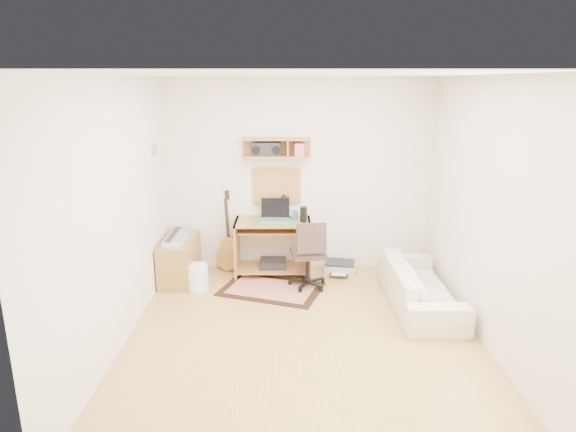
{
  "coord_description": "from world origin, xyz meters",
  "views": [
    {
      "loc": [
        -0.17,
        -4.61,
        2.54
      ],
      "look_at": [
        -0.15,
        1.05,
        1.0
      ],
      "focal_mm": 31.01,
      "sensor_mm": 36.0,
      "label": 1
    }
  ],
  "objects_px": {
    "printer": "(340,267)",
    "sofa": "(420,279)",
    "task_chair": "(308,253)",
    "cabinet": "(179,259)",
    "desk": "(273,248)"
  },
  "relations": [
    {
      "from": "task_chair",
      "to": "printer",
      "type": "bearing_deg",
      "value": 36.06
    },
    {
      "from": "printer",
      "to": "sofa",
      "type": "distance_m",
      "value": 1.33
    },
    {
      "from": "task_chair",
      "to": "sofa",
      "type": "distance_m",
      "value": 1.4
    },
    {
      "from": "desk",
      "to": "cabinet",
      "type": "xyz_separation_m",
      "value": [
        -1.23,
        -0.18,
        -0.1
      ]
    },
    {
      "from": "sofa",
      "to": "cabinet",
      "type": "bearing_deg",
      "value": 74.58
    },
    {
      "from": "printer",
      "to": "cabinet",
      "type": "bearing_deg",
      "value": -164.57
    },
    {
      "from": "printer",
      "to": "sofa",
      "type": "height_order",
      "value": "sofa"
    },
    {
      "from": "sofa",
      "to": "desk",
      "type": "bearing_deg",
      "value": 60.21
    },
    {
      "from": "printer",
      "to": "desk",
      "type": "bearing_deg",
      "value": -168.1
    },
    {
      "from": "cabinet",
      "to": "desk",
      "type": "bearing_deg",
      "value": 8.11
    },
    {
      "from": "cabinet",
      "to": "task_chair",
      "type": "bearing_deg",
      "value": -8.95
    },
    {
      "from": "desk",
      "to": "task_chair",
      "type": "height_order",
      "value": "task_chair"
    },
    {
      "from": "task_chair",
      "to": "sofa",
      "type": "height_order",
      "value": "task_chair"
    },
    {
      "from": "task_chair",
      "to": "cabinet",
      "type": "relative_size",
      "value": 1.0
    },
    {
      "from": "task_chair",
      "to": "printer",
      "type": "xyz_separation_m",
      "value": [
        0.46,
        0.47,
        -0.37
      ]
    }
  ]
}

